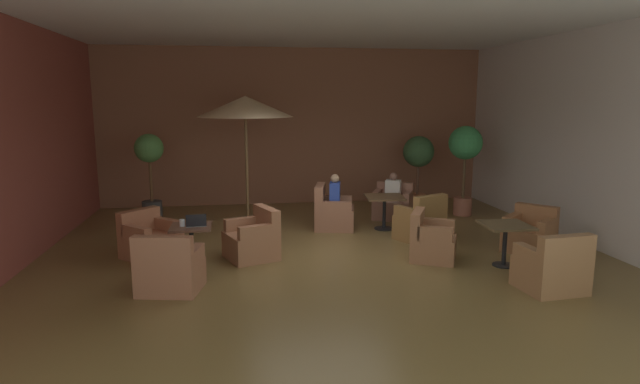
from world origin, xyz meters
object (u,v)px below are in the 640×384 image
object	(u,v)px
armchair_mid_center_east	(332,213)
cafe_table_mid_center	(384,203)
potted_tree_mid_left	(465,152)
potted_tree_mid_right	(418,158)
armchair_mid_center_north	(393,205)
armchair_front_left_north	(150,240)
armchair_front_right_north	(552,269)
cafe_table_front_left	(191,238)
patron_by_window	(393,188)
armchair_front_right_east	(530,234)
iced_drink_cup	(182,223)
patio_umbrella_tall_red	(245,107)
armchair_mid_center_south	(421,223)
armchair_front_left_south	(253,240)
open_laptop	(196,223)
armchair_front_left_east	(170,271)
armchair_front_right_south	(431,242)
cafe_table_front_right	(505,233)
potted_tree_left_corner	(150,164)
patron_blue_shirt	(335,193)

from	to	relation	value
armchair_mid_center_east	cafe_table_mid_center	bearing A→B (deg)	-12.69
potted_tree_mid_left	potted_tree_mid_right	bearing A→B (deg)	129.49
armchair_mid_center_north	armchair_front_left_north	bearing A→B (deg)	-155.70
armchair_front_right_north	cafe_table_front_left	bearing A→B (deg)	160.40
armchair_mid_center_north	patron_by_window	size ratio (longest dim) A/B	1.69
potted_tree_mid_right	cafe_table_front_left	bearing A→B (deg)	-142.07
cafe_table_front_left	armchair_mid_center_east	xyz separation A→B (m)	(2.65, 2.22, -0.17)
armchair_front_left_north	patron_by_window	xyz separation A→B (m)	(4.89, 2.18, 0.39)
armchair_front_right_east	cafe_table_front_left	bearing A→B (deg)	-179.05
armchair_mid_center_north	iced_drink_cup	world-z (taller)	iced_drink_cup
patron_by_window	patio_umbrella_tall_red	bearing A→B (deg)	-179.68
armchair_mid_center_south	armchair_front_left_south	bearing A→B (deg)	-168.38
iced_drink_cup	cafe_table_front_left	bearing A→B (deg)	6.70
armchair_front_right_north	armchair_mid_center_north	bearing A→B (deg)	100.58
open_laptop	armchair_mid_center_north	bearing A→B (deg)	36.20
armchair_front_right_east	armchair_mid_center_north	size ratio (longest dim) A/B	1.03
armchair_front_left_east	armchair_front_right_south	xyz separation A→B (m)	(4.11, 0.88, -0.00)
patio_umbrella_tall_red	patron_by_window	bearing A→B (deg)	0.32
cafe_table_front_left	cafe_table_mid_center	size ratio (longest dim) A/B	0.83
cafe_table_front_right	potted_tree_mid_left	size ratio (longest dim) A/B	0.37
patio_umbrella_tall_red	cafe_table_front_right	bearing A→B (deg)	-41.37
cafe_table_front_right	open_laptop	size ratio (longest dim) A/B	2.29
armchair_front_left_east	iced_drink_cup	xyz separation A→B (m)	(0.09, 1.01, 0.43)
cafe_table_mid_center	open_laptop	distance (m)	4.13
armchair_front_left_north	armchair_front_right_east	xyz separation A→B (m)	(6.56, -0.62, 0.00)
armchair_mid_center_north	potted_tree_mid_left	size ratio (longest dim) A/B	0.51
armchair_mid_center_east	armchair_front_right_east	bearing A→B (deg)	-33.93
armchair_front_right_south	iced_drink_cup	xyz separation A→B (m)	(-4.02, 0.13, 0.44)
cafe_table_front_left	patio_umbrella_tall_red	world-z (taller)	patio_umbrella_tall_red
armchair_mid_center_east	armchair_front_left_north	bearing A→B (deg)	-156.14
armchair_front_right_south	potted_tree_mid_left	bearing A→B (deg)	58.41
armchair_front_left_south	armchair_mid_center_south	xyz separation A→B (m)	(3.15, 0.65, 0.02)
armchair_front_left_south	potted_tree_left_corner	bearing A→B (deg)	123.64
armchair_mid_center_south	patio_umbrella_tall_red	size ratio (longest dim) A/B	0.36
armchair_front_left_east	armchair_front_left_south	world-z (taller)	armchair_front_left_east
armchair_front_right_north	patron_by_window	xyz separation A→B (m)	(-0.90, 4.69, 0.37)
armchair_front_left_north	potted_tree_mid_left	bearing A→B (deg)	19.23
armchair_front_right_south	armchair_mid_center_east	bearing A→B (deg)	117.84
cafe_table_mid_center	potted_tree_mid_left	distance (m)	2.56
iced_drink_cup	armchair_mid_center_south	bearing A→B (deg)	13.77
armchair_mid_center_north	iced_drink_cup	size ratio (longest dim) A/B	9.50
armchair_front_left_south	potted_tree_left_corner	distance (m)	3.96
armchair_front_left_east	potted_tree_mid_left	distance (m)	7.37
armchair_front_left_east	patio_umbrella_tall_red	xyz separation A→B (m)	(1.14, 3.90, 2.16)
cafe_table_front_left	armchair_front_right_north	xyz separation A→B (m)	(5.03, -1.79, -0.18)
cafe_table_front_left	potted_tree_mid_right	size ratio (longest dim) A/B	0.39
armchair_front_right_east	iced_drink_cup	bearing A→B (deg)	-178.92
potted_tree_left_corner	cafe_table_front_left	bearing A→B (deg)	-72.05
armchair_front_right_north	patron_blue_shirt	size ratio (longest dim) A/B	1.25
armchair_mid_center_south	open_laptop	bearing A→B (deg)	-165.17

